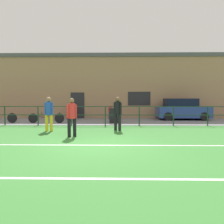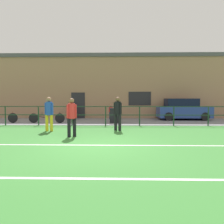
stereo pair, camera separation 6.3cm
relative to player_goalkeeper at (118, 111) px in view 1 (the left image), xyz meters
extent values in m
cube|color=#387A33|center=(-0.72, -3.93, -0.97)|extent=(60.00, 44.00, 0.04)
cube|color=white|center=(-0.72, -3.66, -0.95)|extent=(36.00, 0.11, 0.00)
cube|color=white|center=(-0.72, -6.92, -0.95)|extent=(36.00, 0.11, 0.00)
cube|color=slate|center=(-0.72, 4.57, -0.94)|extent=(48.00, 5.00, 0.02)
cylinder|color=#193823|center=(-6.72, 2.07, -0.38)|extent=(0.07, 0.07, 1.15)
cylinder|color=#193823|center=(-4.72, 2.07, -0.38)|extent=(0.07, 0.07, 1.15)
cylinder|color=#193823|center=(-2.72, 2.07, -0.38)|extent=(0.07, 0.07, 1.15)
cylinder|color=#193823|center=(-0.72, 2.07, -0.38)|extent=(0.07, 0.07, 1.15)
cylinder|color=#193823|center=(1.28, 2.07, -0.38)|extent=(0.07, 0.07, 1.15)
cylinder|color=#193823|center=(3.28, 2.07, -0.38)|extent=(0.07, 0.07, 1.15)
cylinder|color=#193823|center=(5.28, 2.07, -0.38)|extent=(0.07, 0.07, 1.15)
cube|color=#193823|center=(-0.72, 2.07, 0.18)|extent=(36.00, 0.04, 0.04)
cube|color=#193823|center=(-0.72, 2.07, -0.32)|extent=(36.00, 0.04, 0.04)
cube|color=#A37A5B|center=(-0.72, 8.27, 1.53)|extent=(28.00, 2.40, 4.96)
cube|color=#232328|center=(-3.22, 7.05, 0.10)|extent=(1.10, 0.04, 2.10)
cube|color=#232328|center=(1.76, 7.05, 0.66)|extent=(1.80, 0.04, 1.10)
cube|color=#4C4C51|center=(-0.72, 8.27, 4.16)|extent=(28.00, 2.56, 0.30)
cylinder|color=black|center=(-0.10, 0.07, -0.55)|extent=(0.14, 0.14, 0.79)
cylinder|color=black|center=(0.10, -0.07, -0.55)|extent=(0.14, 0.14, 0.79)
cylinder|color=black|center=(0.00, 0.00, 0.17)|extent=(0.29, 0.29, 0.66)
sphere|color=brown|center=(0.00, 0.00, 0.61)|extent=(0.22, 0.22, 0.22)
cylinder|color=black|center=(-0.15, 0.10, 0.15)|extent=(0.10, 0.10, 0.59)
cylinder|color=black|center=(0.15, -0.10, 0.15)|extent=(0.10, 0.10, 0.59)
cylinder|color=gold|center=(-3.47, -0.31, -0.56)|extent=(0.14, 0.14, 0.79)
cylinder|color=gold|center=(-3.22, -0.36, -0.56)|extent=(0.14, 0.14, 0.79)
cylinder|color=blue|center=(-3.35, -0.33, 0.16)|extent=(0.29, 0.29, 0.65)
sphere|color=#A37556|center=(-3.35, -0.33, 0.60)|extent=(0.22, 0.22, 0.22)
cylinder|color=blue|center=(-3.52, -0.29, 0.15)|extent=(0.10, 0.10, 0.58)
cylinder|color=blue|center=(-3.17, -0.37, 0.15)|extent=(0.10, 0.10, 0.58)
cylinder|color=black|center=(-2.00, -2.04, -0.57)|extent=(0.14, 0.14, 0.76)
cylinder|color=black|center=(-1.80, -1.92, -0.57)|extent=(0.14, 0.14, 0.76)
cylinder|color=red|center=(-1.90, -1.98, 0.13)|extent=(0.28, 0.28, 0.63)
sphere|color=brown|center=(-1.90, -1.98, 0.55)|extent=(0.22, 0.22, 0.22)
cylinder|color=red|center=(-2.04, -2.07, 0.11)|extent=(0.10, 0.10, 0.56)
cylinder|color=red|center=(-1.75, -1.89, 0.11)|extent=(0.10, 0.10, 0.56)
cylinder|color=#232D4C|center=(-0.44, 6.08, -0.65)|extent=(0.10, 0.10, 0.55)
cylinder|color=#232D4C|center=(-0.61, 6.04, -0.65)|extent=(0.10, 0.10, 0.55)
cylinder|color=red|center=(-0.53, 6.06, -0.15)|extent=(0.20, 0.20, 0.46)
sphere|color=#A37556|center=(-0.53, 6.06, 0.16)|extent=(0.16, 0.16, 0.16)
cylinder|color=red|center=(-0.41, 6.08, -0.16)|extent=(0.07, 0.07, 0.41)
cylinder|color=red|center=(-0.65, 6.04, -0.16)|extent=(0.07, 0.07, 0.41)
cube|color=#28428E|center=(4.95, 5.96, -0.36)|extent=(3.82, 1.84, 0.81)
cube|color=black|center=(4.76, 5.96, 0.35)|extent=(2.29, 1.55, 0.62)
cylinder|color=black|center=(3.65, 5.08, -0.63)|extent=(0.60, 0.18, 0.60)
cylinder|color=black|center=(6.25, 5.08, -0.63)|extent=(0.60, 0.18, 0.60)
cylinder|color=black|center=(3.65, 6.85, -0.63)|extent=(0.60, 0.18, 0.60)
cylinder|color=black|center=(6.25, 6.85, -0.63)|extent=(0.60, 0.18, 0.60)
cylinder|color=black|center=(-6.84, 3.27, -0.61)|extent=(0.64, 0.04, 0.64)
cylinder|color=maroon|center=(-6.84, 3.27, -0.33)|extent=(0.03, 0.03, 0.28)
cylinder|color=black|center=(-5.47, 3.27, -0.62)|extent=(0.62, 0.04, 0.62)
cylinder|color=black|center=(-3.75, 3.27, -0.62)|extent=(0.62, 0.04, 0.62)
cube|color=black|center=(-4.61, 3.27, -0.42)|extent=(1.34, 0.04, 0.04)
cube|color=black|center=(-5.04, 3.27, -0.52)|extent=(0.84, 0.03, 0.23)
cylinder|color=black|center=(-4.91, 3.27, -0.32)|extent=(0.03, 0.03, 0.20)
cylinder|color=black|center=(-3.75, 3.27, -0.35)|extent=(0.03, 0.03, 0.28)
cube|color=black|center=(-0.21, 3.53, -0.49)|extent=(0.62, 0.52, 0.88)
cube|color=black|center=(-0.21, 3.53, -0.01)|extent=(0.66, 0.56, 0.08)
cube|color=#33383D|center=(-3.54, 6.13, -0.50)|extent=(0.60, 0.51, 0.87)
cube|color=#282C30|center=(-3.54, 6.13, -0.02)|extent=(0.64, 0.54, 0.08)
camera|label=1|loc=(-0.04, -11.30, 0.62)|focal=36.49mm
camera|label=2|loc=(0.02, -11.29, 0.62)|focal=36.49mm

